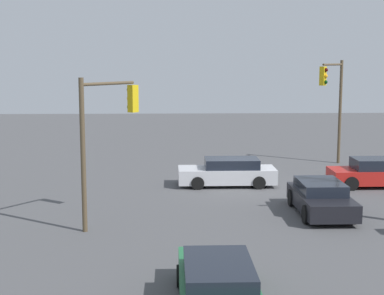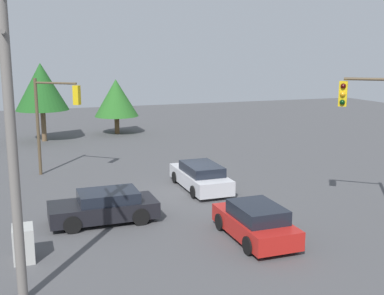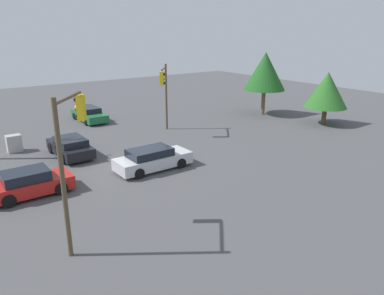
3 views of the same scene
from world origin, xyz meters
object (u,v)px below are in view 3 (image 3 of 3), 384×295
sedan_red (30,183)px  electrical_cabinet (14,143)px  sedan_silver (153,159)px  sedan_dark (70,147)px  traffic_signal_cross (165,88)px  traffic_signal_main (70,145)px  sedan_green (89,114)px

sedan_red → electrical_cabinet: (-0.97, -8.27, -0.07)m
sedan_red → sedan_silver: 7.10m
sedan_dark → electrical_cabinet: sedan_dark is taller
sedan_dark → traffic_signal_cross: (-8.44, -1.25, 3.11)m
traffic_signal_main → electrical_cabinet: bearing=37.6°
sedan_silver → sedan_dark: size_ratio=1.08×
sedan_silver → traffic_signal_cross: traffic_signal_cross is taller
traffic_signal_cross → traffic_signal_main: bearing=-5.4°
sedan_silver → sedan_green: size_ratio=0.99×
sedan_silver → sedan_dark: bearing=-149.6°
sedan_silver → sedan_red: bearing=-93.9°
sedan_green → electrical_cabinet: (7.77, 5.80, -0.03)m
sedan_silver → traffic_signal_main: 9.19m
sedan_green → sedan_dark: bearing=61.6°
sedan_red → sedan_dark: 6.34m
sedan_green → electrical_cabinet: bearing=36.7°
traffic_signal_main → sedan_red: bearing=44.2°
sedan_red → sedan_green: sedan_red is taller
sedan_dark → sedan_silver: bearing=-59.6°
traffic_signal_main → sedan_green: bearing=17.1°
sedan_silver → electrical_cabinet: 10.68m
sedan_red → sedan_dark: (-3.86, -5.03, -0.02)m
sedan_dark → sedan_green: (-4.88, -9.04, -0.02)m
sedan_green → sedan_silver: bearing=83.5°
sedan_red → sedan_green: bearing=148.2°
sedan_dark → sedan_green: sedan_dark is taller
traffic_signal_main → traffic_signal_cross: (-11.84, -12.10, -0.37)m
sedan_red → sedan_green: size_ratio=0.85×
sedan_red → traffic_signal_main: traffic_signal_main is taller
sedan_dark → traffic_signal_cross: bearing=8.4°
sedan_dark → sedan_green: size_ratio=0.92×
sedan_red → electrical_cabinet: bearing=173.3°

